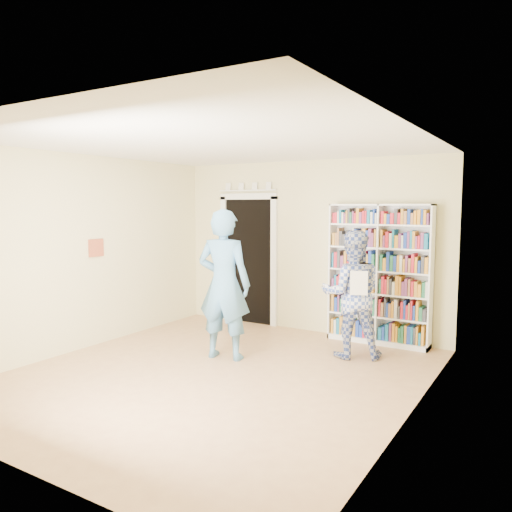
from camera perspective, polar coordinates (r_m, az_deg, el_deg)
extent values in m
plane|color=#AA7752|center=(6.09, -4.58, -13.40)|extent=(5.00, 5.00, 0.00)
plane|color=white|center=(5.79, -4.80, 12.72)|extent=(5.00, 5.00, 0.00)
plane|color=beige|center=(7.94, 5.97, 1.08)|extent=(4.50, 0.00, 4.50)
plane|color=beige|center=(7.33, -19.07, 0.40)|extent=(0.00, 5.00, 5.00)
plane|color=beige|center=(4.83, 17.48, -2.20)|extent=(0.00, 5.00, 5.00)
cube|color=white|center=(7.39, 13.90, -2.06)|extent=(1.47, 0.28, 2.02)
cube|color=white|center=(7.39, 13.90, -2.06)|extent=(0.02, 0.28, 2.02)
cube|color=black|center=(8.48, -0.83, -0.63)|extent=(0.90, 0.03, 2.10)
cube|color=white|center=(8.74, -3.66, -0.45)|extent=(0.10, 0.06, 2.20)
cube|color=white|center=(8.21, 2.07, -0.84)|extent=(0.10, 0.06, 2.20)
cube|color=white|center=(8.41, -0.90, 6.83)|extent=(1.10, 0.06, 0.10)
cube|color=white|center=(8.41, -0.93, 7.51)|extent=(1.10, 0.08, 0.02)
cube|color=maroon|center=(7.44, -17.81, 0.90)|extent=(0.03, 0.25, 0.25)
imported|color=#4F85AF|center=(6.50, -3.67, -3.26)|extent=(0.79, 0.60, 1.96)
imported|color=#33499D|center=(6.68, 10.91, -4.31)|extent=(1.01, 0.93, 1.68)
cube|color=white|center=(6.36, 11.68, -3.04)|extent=(0.20, 0.09, 0.31)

